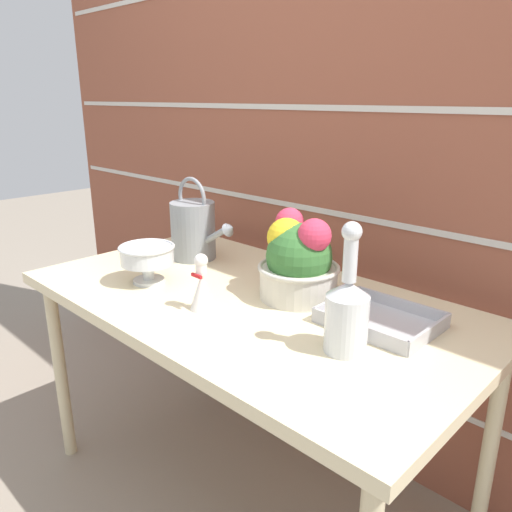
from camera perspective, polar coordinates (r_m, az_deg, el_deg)
The scene contains 9 objects.
ground_plane at distance 1.92m, azimuth -0.89°, elevation -25.51°, with size 12.00×12.00×0.00m, color gray.
brick_wall at distance 1.80m, azimuth 10.45°, elevation 10.55°, with size 3.60×0.08×2.20m.
patio_table at distance 1.54m, azimuth -1.01°, elevation -6.82°, with size 1.41×0.78×0.74m.
watering_can at distance 1.85m, azimuth -7.12°, elevation 3.11°, with size 0.31×0.16×0.30m.
crystal_pedestal_bowl at distance 1.63m, azimuth -12.33°, elevation -0.05°, with size 0.18×0.18×0.13m.
flower_planter at distance 1.48m, azimuth 4.83°, elevation -0.52°, with size 0.25×0.25×0.26m.
glass_decanter at distance 1.18m, azimuth 10.38°, elevation -6.08°, with size 0.10×0.10×0.32m.
figurine_vase at distance 1.41m, azimuth -6.20°, elevation -3.54°, with size 0.07×0.07×0.16m.
wire_tray at distance 1.37m, azimuth 13.99°, elevation -7.20°, with size 0.29×0.23×0.04m.
Camera 1 is at (0.99, -0.98, 1.32)m, focal length 35.00 mm.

